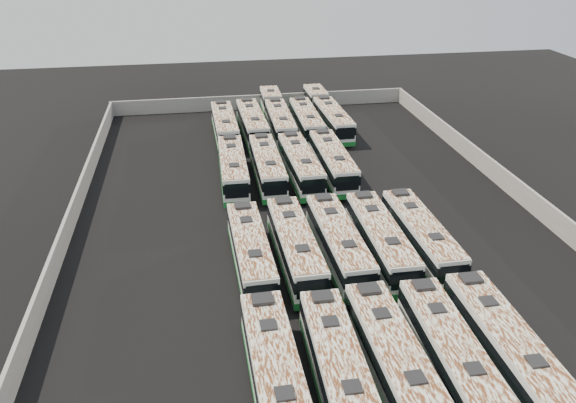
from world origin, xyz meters
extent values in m
plane|color=black|center=(0.00, 0.00, 0.00)|extent=(140.00, 140.00, 0.00)
cube|color=gray|center=(0.00, 36.30, 1.10)|extent=(45.20, 0.30, 2.20)
cube|color=gray|center=(22.30, 0.00, 1.10)|extent=(0.30, 73.20, 2.20)
cube|color=gray|center=(-22.30, 0.00, 1.10)|extent=(0.30, 73.20, 2.20)
cube|color=silver|center=(-6.46, -22.64, 1.88)|extent=(2.92, 13.14, 3.00)
cube|color=#156B28|center=(-6.46, -22.64, 0.79)|extent=(2.97, 13.19, 0.46)
cube|color=black|center=(-6.46, -22.64, 2.38)|extent=(2.98, 13.20, 1.00)
cube|color=silver|center=(-6.46, -22.64, 3.42)|extent=(2.86, 12.88, 0.08)
cube|color=black|center=(-6.41, -25.53, 3.53)|extent=(1.05, 1.05, 0.15)
cube|color=black|center=(-6.50, -19.76, 3.53)|extent=(1.05, 1.05, 0.15)
cube|color=black|center=(-6.54, -17.14, 3.58)|extent=(1.44, 1.22, 0.28)
cylinder|color=black|center=(-7.69, -18.47, 0.55)|extent=(0.32, 1.10, 1.09)
cylinder|color=black|center=(-5.35, -18.44, 0.55)|extent=(0.32, 1.10, 1.09)
cube|color=silver|center=(-2.64, -22.77, 1.84)|extent=(2.94, 12.83, 2.93)
cube|color=#156B28|center=(-2.64, -22.77, 0.77)|extent=(2.99, 12.88, 0.45)
cube|color=black|center=(-2.64, -22.77, 2.32)|extent=(3.00, 12.89, 0.98)
cube|color=silver|center=(-2.64, -22.77, 3.33)|extent=(2.88, 12.57, 0.07)
cube|color=black|center=(-2.70, -25.58, 3.44)|extent=(1.03, 1.03, 0.15)
cube|color=black|center=(-2.58, -19.96, 3.44)|extent=(1.03, 1.03, 0.15)
cube|color=black|center=(-2.52, -17.41, 3.49)|extent=(1.41, 1.20, 0.28)
cylinder|color=black|center=(-3.69, -18.66, 0.53)|extent=(0.32, 1.07, 1.06)
cylinder|color=black|center=(-1.41, -18.71, 0.53)|extent=(0.32, 1.07, 1.06)
cube|color=silver|center=(0.88, -22.71, 1.88)|extent=(2.92, 13.14, 3.00)
cube|color=#156B28|center=(0.88, -22.71, 0.79)|extent=(2.97, 13.19, 0.46)
cube|color=black|center=(0.88, -22.71, 2.38)|extent=(2.98, 13.20, 1.00)
cube|color=silver|center=(0.88, -22.71, 3.42)|extent=(2.86, 12.88, 0.08)
cube|color=black|center=(0.92, -25.59, 3.53)|extent=(1.05, 1.05, 0.15)
cube|color=black|center=(0.84, -19.82, 3.53)|extent=(1.05, 1.05, 0.15)
cube|color=black|center=(0.80, -17.20, 3.58)|extent=(1.44, 1.22, 0.28)
cylinder|color=black|center=(-0.35, -18.53, 0.55)|extent=(0.32, 1.10, 1.09)
cylinder|color=black|center=(1.99, -18.50, 0.55)|extent=(0.32, 1.10, 1.09)
cube|color=silver|center=(4.58, -22.58, 1.83)|extent=(2.94, 12.76, 2.91)
cube|color=#156B28|center=(4.58, -22.58, 0.76)|extent=(2.99, 12.81, 0.44)
cube|color=black|center=(4.58, -22.58, 2.31)|extent=(3.00, 12.82, 0.97)
cube|color=silver|center=(4.58, -22.58, 3.31)|extent=(2.88, 12.51, 0.07)
cube|color=black|center=(4.52, -25.37, 3.42)|extent=(1.03, 1.03, 0.15)
cube|color=black|center=(4.65, -19.78, 3.42)|extent=(1.03, 1.03, 0.15)
cube|color=black|center=(4.71, -17.24, 3.47)|extent=(1.40, 1.20, 0.28)
cylinder|color=black|center=(3.55, -18.49, 0.53)|extent=(0.32, 1.07, 1.06)
cylinder|color=black|center=(5.81, -18.54, 0.53)|extent=(0.32, 1.07, 1.06)
cube|color=silver|center=(8.24, -22.62, 1.88)|extent=(2.75, 13.06, 2.99)
cube|color=#156B28|center=(8.24, -22.62, 0.78)|extent=(2.80, 13.11, 0.46)
cube|color=black|center=(8.24, -22.62, 2.37)|extent=(2.81, 13.12, 1.00)
cube|color=silver|center=(8.24, -22.62, 3.40)|extent=(2.70, 12.80, 0.08)
cube|color=black|center=(8.24, -25.49, 3.51)|extent=(1.04, 1.04, 0.15)
cube|color=black|center=(8.25, -19.75, 3.51)|extent=(1.04, 1.04, 0.15)
cube|color=black|center=(8.26, -17.14, 3.57)|extent=(1.42, 1.20, 0.28)
cylinder|color=black|center=(7.09, -18.44, 0.54)|extent=(0.31, 1.09, 1.09)
cylinder|color=black|center=(9.42, -18.45, 0.54)|extent=(0.31, 1.09, 1.09)
cube|color=silver|center=(-6.40, -8.26, 1.80)|extent=(2.90, 12.60, 2.87)
cube|color=#156B28|center=(-6.40, -8.26, 0.75)|extent=(2.96, 12.65, 0.44)
cube|color=black|center=(-6.40, -8.26, 2.28)|extent=(2.97, 12.66, 0.96)
cube|color=black|center=(-6.26, -14.55, 2.14)|extent=(2.30, 0.11, 1.52)
cube|color=#156B28|center=(-6.26, -14.55, 0.54)|extent=(2.61, 0.16, 0.29)
cube|color=silver|center=(-6.40, -8.26, 3.27)|extent=(2.85, 12.35, 0.07)
cube|color=black|center=(-6.34, -11.02, 3.38)|extent=(1.02, 1.02, 0.15)
cube|color=black|center=(-6.47, -5.50, 3.38)|extent=(1.02, 1.02, 0.15)
cube|color=black|center=(-6.53, -3.00, 3.43)|extent=(1.39, 1.18, 0.27)
cylinder|color=black|center=(-7.43, -12.30, 0.52)|extent=(0.32, 1.05, 1.05)
cylinder|color=black|center=(-5.19, -12.25, 0.52)|extent=(0.32, 1.05, 1.05)
cylinder|color=black|center=(-7.62, -4.28, 0.52)|extent=(0.32, 1.05, 1.05)
cylinder|color=black|center=(-5.38, -4.22, 0.52)|extent=(0.32, 1.05, 1.05)
cube|color=silver|center=(-2.70, -8.20, 1.85)|extent=(2.92, 12.94, 2.95)
cube|color=#156B28|center=(-2.70, -8.20, 0.77)|extent=(2.97, 12.99, 0.45)
cube|color=black|center=(-2.70, -8.20, 2.34)|extent=(2.98, 13.00, 0.99)
cube|color=black|center=(-2.58, -14.67, 2.20)|extent=(2.36, 0.10, 1.56)
cube|color=#156B28|center=(-2.58, -14.67, 0.56)|extent=(2.69, 0.15, 0.30)
cube|color=silver|center=(-2.70, -8.20, 3.36)|extent=(2.86, 12.68, 0.08)
cube|color=black|center=(-2.65, -11.04, 3.47)|extent=(1.04, 1.04, 0.15)
cube|color=black|center=(-2.75, -5.37, 3.47)|extent=(1.04, 1.04, 0.15)
cube|color=black|center=(-2.79, -2.79, 3.52)|extent=(1.42, 1.21, 0.28)
cylinder|color=black|center=(-3.77, -12.35, 0.54)|extent=(0.32, 1.08, 1.07)
cylinder|color=black|center=(-1.47, -12.31, 0.54)|extent=(0.32, 1.08, 1.07)
cylinder|color=black|center=(-3.92, -4.10, 0.54)|extent=(0.32, 1.08, 1.07)
cylinder|color=black|center=(-1.62, -4.06, 0.54)|extent=(0.32, 1.08, 1.07)
cube|color=silver|center=(1.00, -8.18, 1.86)|extent=(2.93, 12.95, 2.96)
cube|color=#156B28|center=(1.00, -8.18, 0.77)|extent=(2.98, 13.00, 0.45)
cube|color=black|center=(1.00, -8.18, 2.34)|extent=(2.99, 13.01, 0.99)
cube|color=black|center=(1.12, -14.65, 2.20)|extent=(2.37, 0.10, 1.56)
cube|color=#156B28|center=(1.12, -14.65, 0.56)|extent=(2.69, 0.15, 0.30)
cube|color=silver|center=(1.00, -8.18, 3.37)|extent=(2.87, 12.69, 0.08)
cube|color=black|center=(1.06, -11.02, 3.47)|extent=(1.04, 1.04, 0.15)
cube|color=black|center=(0.95, -5.34, 3.47)|extent=(1.04, 1.04, 0.15)
cube|color=black|center=(0.90, -2.76, 3.53)|extent=(1.42, 1.21, 0.28)
cylinder|color=black|center=(-0.07, -12.33, 0.54)|extent=(0.32, 1.08, 1.08)
cylinder|color=black|center=(2.23, -12.29, 0.54)|extent=(0.32, 1.08, 1.08)
cylinder|color=black|center=(-0.22, -4.07, 0.54)|extent=(0.32, 1.08, 1.08)
cylinder|color=black|center=(2.08, -4.03, 0.54)|extent=(0.32, 1.08, 1.08)
cube|color=silver|center=(4.61, -8.31, 1.86)|extent=(2.82, 12.94, 2.96)
cube|color=#156B28|center=(4.61, -8.31, 0.78)|extent=(2.87, 12.99, 0.45)
cube|color=black|center=(4.61, -8.31, 2.35)|extent=(2.88, 13.00, 0.99)
cube|color=black|center=(4.55, -14.79, 2.21)|extent=(2.37, 0.08, 1.56)
cube|color=#156B28|center=(4.55, -14.79, 0.56)|extent=(2.69, 0.13, 0.30)
cube|color=silver|center=(4.61, -8.31, 3.37)|extent=(2.76, 12.68, 0.08)
cube|color=black|center=(4.58, -11.15, 3.48)|extent=(1.03, 1.03, 0.15)
cube|color=black|center=(4.64, -5.47, 3.48)|extent=(1.03, 1.03, 0.15)
cube|color=black|center=(4.66, -2.88, 3.53)|extent=(1.41, 1.20, 0.28)
cylinder|color=black|center=(3.42, -12.43, 0.54)|extent=(0.31, 1.08, 1.08)
cylinder|color=black|center=(5.72, -12.45, 0.54)|extent=(0.31, 1.08, 1.08)
cylinder|color=black|center=(3.50, -4.16, 0.54)|extent=(0.31, 1.08, 1.08)
cylinder|color=black|center=(5.80, -4.18, 0.54)|extent=(0.31, 1.08, 1.08)
cube|color=silver|center=(8.27, -8.19, 1.83)|extent=(2.79, 12.74, 2.91)
cube|color=#156B28|center=(8.27, -8.19, 0.76)|extent=(2.84, 12.79, 0.44)
cube|color=black|center=(8.27, -8.19, 2.31)|extent=(2.85, 12.80, 0.97)
cube|color=black|center=(8.34, -14.56, 2.17)|extent=(2.33, 0.09, 1.54)
cube|color=#156B28|center=(8.34, -14.56, 0.55)|extent=(2.65, 0.13, 0.30)
cube|color=silver|center=(8.27, -8.19, 3.31)|extent=(2.73, 12.48, 0.07)
cube|color=black|center=(8.30, -10.98, 3.42)|extent=(1.02, 1.02, 0.15)
cube|color=black|center=(8.24, -5.39, 3.42)|extent=(1.02, 1.02, 0.15)
cube|color=black|center=(8.21, -2.85, 3.47)|extent=(1.39, 1.18, 0.28)
cylinder|color=black|center=(7.18, -12.27, 0.53)|extent=(0.31, 1.06, 1.06)
cylinder|color=black|center=(9.44, -12.24, 0.53)|extent=(0.31, 1.06, 1.06)
cylinder|color=black|center=(7.09, -4.13, 0.53)|extent=(0.31, 1.06, 1.06)
cylinder|color=black|center=(9.36, -4.11, 0.53)|extent=(0.31, 1.06, 1.06)
cube|color=silver|center=(-6.47, 9.15, 1.85)|extent=(2.94, 12.92, 2.95)
cube|color=#156B28|center=(-6.47, 9.15, 0.77)|extent=(2.99, 12.97, 0.45)
cube|color=black|center=(-6.47, 9.15, 2.34)|extent=(3.00, 12.98, 0.99)
cube|color=black|center=(-6.60, 2.69, 2.20)|extent=(2.36, 0.11, 1.56)
cube|color=#156B28|center=(-6.60, 2.69, 0.56)|extent=(2.68, 0.15, 0.30)
cube|color=silver|center=(-6.47, 9.15, 3.36)|extent=(2.88, 12.66, 0.08)
cube|color=black|center=(-6.53, 6.32, 3.46)|extent=(1.04, 1.04, 0.15)
cube|color=black|center=(-6.41, 11.98, 3.46)|extent=(1.04, 1.04, 0.15)
cube|color=black|center=(-6.36, 14.55, 3.52)|extent=(1.42, 1.21, 0.28)
cylinder|color=black|center=(-7.70, 5.05, 0.54)|extent=(0.32, 1.08, 1.07)
cylinder|color=black|center=(-5.41, 5.01, 0.54)|extent=(0.32, 1.08, 1.07)
cylinder|color=black|center=(-7.54, 13.29, 0.54)|extent=(0.32, 1.08, 1.07)
cylinder|color=black|center=(-5.24, 13.24, 0.54)|extent=(0.32, 1.08, 1.07)
cube|color=silver|center=(-2.69, 9.11, 1.84)|extent=(2.75, 12.81, 2.93)
cube|color=#156B28|center=(-2.69, 9.11, 0.77)|extent=(2.80, 12.86, 0.45)
cube|color=black|center=(-2.69, 9.11, 2.32)|extent=(2.81, 12.87, 0.98)
cube|color=black|center=(-2.74, 2.70, 2.19)|extent=(2.35, 0.08, 1.55)
cube|color=#156B28|center=(-2.74, 2.70, 0.55)|extent=(2.67, 0.12, 0.30)
cube|color=silver|center=(-2.69, 9.11, 3.34)|extent=(2.69, 12.55, 0.07)
cube|color=black|center=(-2.71, 6.30, 3.44)|extent=(1.02, 1.02, 0.15)
cube|color=black|center=(-2.67, 11.93, 3.44)|extent=(1.02, 1.02, 0.15)
cube|color=black|center=(-2.66, 14.49, 3.50)|extent=(1.39, 1.18, 0.28)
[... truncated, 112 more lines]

